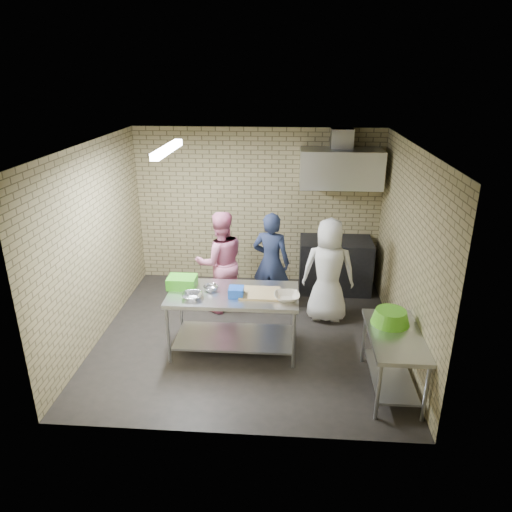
{
  "coord_description": "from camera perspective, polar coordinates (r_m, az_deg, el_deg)",
  "views": [
    {
      "loc": [
        0.55,
        -5.93,
        3.58
      ],
      "look_at": [
        0.1,
        0.2,
        1.15
      ],
      "focal_mm": 33.33,
      "sensor_mm": 36.0,
      "label": 1
    }
  ],
  "objects": [
    {
      "name": "floor",
      "position": [
        6.95,
        -0.96,
        -9.45
      ],
      "size": [
        4.2,
        4.2,
        0.0
      ],
      "primitive_type": "plane",
      "color": "black",
      "rests_on": "ground"
    },
    {
      "name": "ceiling",
      "position": [
        6.02,
        -1.12,
        13.17
      ],
      "size": [
        4.2,
        4.2,
        0.0
      ],
      "primitive_type": "plane",
      "rotation": [
        3.14,
        0.0,
        0.0
      ],
      "color": "black",
      "rests_on": "ground"
    },
    {
      "name": "back_wall",
      "position": [
        8.26,
        0.22,
        5.89
      ],
      "size": [
        4.2,
        0.06,
        2.7
      ],
      "primitive_type": "cube",
      "color": "tan",
      "rests_on": "ground"
    },
    {
      "name": "front_wall",
      "position": [
        4.55,
        -3.3,
        -7.79
      ],
      "size": [
        4.2,
        0.06,
        2.7
      ],
      "primitive_type": "cube",
      "color": "tan",
      "rests_on": "ground"
    },
    {
      "name": "left_wall",
      "position": [
        6.87,
        -18.77,
        1.43
      ],
      "size": [
        0.06,
        4.0,
        2.7
      ],
      "primitive_type": "cube",
      "color": "tan",
      "rests_on": "ground"
    },
    {
      "name": "right_wall",
      "position": [
        6.52,
        17.67,
        0.52
      ],
      "size": [
        0.06,
        4.0,
        2.7
      ],
      "primitive_type": "cube",
      "color": "tan",
      "rests_on": "ground"
    },
    {
      "name": "prep_table",
      "position": [
        6.43,
        -2.68,
        -7.84
      ],
      "size": [
        1.7,
        0.85,
        0.85
      ],
      "primitive_type": "cube",
      "color": "silver",
      "rests_on": "floor"
    },
    {
      "name": "side_counter",
      "position": [
        5.93,
        16.03,
        -12.09
      ],
      "size": [
        0.6,
        1.2,
        0.75
      ],
      "primitive_type": "cube",
      "color": "silver",
      "rests_on": "floor"
    },
    {
      "name": "stove",
      "position": [
        8.24,
        9.45,
        -1.07
      ],
      "size": [
        1.2,
        0.7,
        0.9
      ],
      "primitive_type": "cube",
      "color": "black",
      "rests_on": "floor"
    },
    {
      "name": "range_hood",
      "position": [
        7.81,
        10.16,
        10.32
      ],
      "size": [
        1.3,
        0.6,
        0.6
      ],
      "primitive_type": "cube",
      "color": "silver",
      "rests_on": "back_wall"
    },
    {
      "name": "hood_duct",
      "position": [
        7.89,
        10.27,
        13.73
      ],
      "size": [
        0.35,
        0.3,
        0.3
      ],
      "primitive_type": "cube",
      "color": "#A5A8AD",
      "rests_on": "back_wall"
    },
    {
      "name": "wall_shelf",
      "position": [
        8.07,
        12.09,
        9.22
      ],
      "size": [
        0.8,
        0.2,
        0.04
      ],
      "primitive_type": "cube",
      "color": "#3F2B19",
      "rests_on": "back_wall"
    },
    {
      "name": "fluorescent_fixture",
      "position": [
        6.2,
        -10.58,
        12.5
      ],
      "size": [
        0.1,
        1.25,
        0.08
      ],
      "primitive_type": "cube",
      "color": "white",
      "rests_on": "ceiling"
    },
    {
      "name": "green_crate",
      "position": [
        6.42,
        -8.86,
        -3.11
      ],
      "size": [
        0.38,
        0.28,
        0.15
      ],
      "primitive_type": "cube",
      "color": "green",
      "rests_on": "prep_table"
    },
    {
      "name": "blue_tub",
      "position": [
        6.11,
        -2.4,
        -4.34
      ],
      "size": [
        0.19,
        0.19,
        0.12
      ],
      "primitive_type": "cube",
      "color": "blue",
      "rests_on": "prep_table"
    },
    {
      "name": "cutting_board",
      "position": [
        6.18,
        0.46,
        -4.5
      ],
      "size": [
        0.52,
        0.4,
        0.03
      ],
      "primitive_type": "cube",
      "color": "tan",
      "rests_on": "prep_table"
    },
    {
      "name": "mixing_bowl_a",
      "position": [
        6.12,
        -7.65,
        -4.79
      ],
      "size": [
        0.28,
        0.28,
        0.07
      ],
      "primitive_type": "imported",
      "rotation": [
        0.0,
        0.0,
        0.06
      ],
      "color": "silver",
      "rests_on": "prep_table"
    },
    {
      "name": "mixing_bowl_b",
      "position": [
        6.3,
        -5.42,
        -3.87
      ],
      "size": [
        0.21,
        0.21,
        0.06
      ],
      "primitive_type": "imported",
      "rotation": [
        0.0,
        0.0,
        0.06
      ],
      "color": "silver",
      "rests_on": "prep_table"
    },
    {
      "name": "ceramic_bowl",
      "position": [
        6.04,
        3.71,
        -4.92
      ],
      "size": [
        0.35,
        0.35,
        0.08
      ],
      "primitive_type": "imported",
      "rotation": [
        0.0,
        0.0,
        0.06
      ],
      "color": "beige",
      "rests_on": "prep_table"
    },
    {
      "name": "green_basin",
      "position": [
        5.9,
        15.84,
        -7.03
      ],
      "size": [
        0.46,
        0.46,
        0.17
      ],
      "primitive_type": null,
      "color": "#59C626",
      "rests_on": "side_counter"
    },
    {
      "name": "bottle_red",
      "position": [
        8.02,
        10.36,
        10.07
      ],
      "size": [
        0.07,
        0.07,
        0.18
      ],
      "primitive_type": "cylinder",
      "color": "#B22619",
      "rests_on": "wall_shelf"
    },
    {
      "name": "bottle_green",
      "position": [
        8.07,
        13.21,
        9.83
      ],
      "size": [
        0.06,
        0.06,
        0.15
      ],
      "primitive_type": "cylinder",
      "color": "green",
      "rests_on": "wall_shelf"
    },
    {
      "name": "man_navy",
      "position": [
        7.32,
        1.82,
        -0.79
      ],
      "size": [
        0.65,
        0.5,
        1.6
      ],
      "primitive_type": "imported",
      "rotation": [
        0.0,
        0.0,
        2.93
      ],
      "color": "#141B34",
      "rests_on": "floor"
    },
    {
      "name": "woman_pink",
      "position": [
        7.32,
        -4.27,
        -0.75
      ],
      "size": [
        0.95,
        0.84,
        1.61
      ],
      "primitive_type": "imported",
      "rotation": [
        0.0,
        0.0,
        3.49
      ],
      "color": "pink",
      "rests_on": "floor"
    },
    {
      "name": "woman_white",
      "position": [
        7.11,
        8.69,
        -1.75
      ],
      "size": [
        0.82,
        0.57,
        1.59
      ],
      "primitive_type": "imported",
      "rotation": [
        0.0,
        0.0,
        3.06
      ],
      "color": "white",
      "rests_on": "floor"
    }
  ]
}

